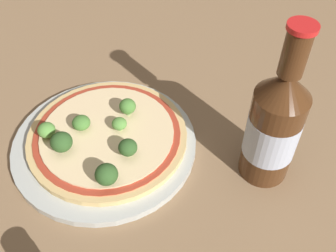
{
  "coord_description": "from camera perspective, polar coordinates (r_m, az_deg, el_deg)",
  "views": [
    {
      "loc": [
        0.1,
        -0.4,
        0.47
      ],
      "look_at": [
        0.11,
        -0.02,
        0.06
      ],
      "focal_mm": 42.0,
      "sensor_mm": 36.0,
      "label": 1
    }
  ],
  "objects": [
    {
      "name": "ground_plane",
      "position": [
        0.62,
        -10.15,
        -2.9
      ],
      "size": [
        3.0,
        3.0,
        0.0
      ],
      "primitive_type": "plane",
      "color": "#846647"
    },
    {
      "name": "plate",
      "position": [
        0.62,
        -9.14,
        -2.46
      ],
      "size": [
        0.28,
        0.28,
        0.01
      ],
      "color": "#B2B7B2",
      "rests_on": "ground_plane"
    },
    {
      "name": "pizza",
      "position": [
        0.61,
        -8.78,
        -1.35
      ],
      "size": [
        0.24,
        0.24,
        0.01
      ],
      "color": "tan",
      "rests_on": "plate"
    },
    {
      "name": "broccoli_floret_0",
      "position": [
        0.61,
        -17.3,
        -0.89
      ],
      "size": [
        0.03,
        0.03,
        0.02
      ],
      "color": "#7A9E5B",
      "rests_on": "pizza"
    },
    {
      "name": "broccoli_floret_1",
      "position": [
        0.62,
        -5.89,
        2.84
      ],
      "size": [
        0.03,
        0.03,
        0.03
      ],
      "color": "#7A9E5B",
      "rests_on": "pizza"
    },
    {
      "name": "broccoli_floret_2",
      "position": [
        0.53,
        -8.92,
        -6.97
      ],
      "size": [
        0.03,
        0.03,
        0.03
      ],
      "color": "#7A9E5B",
      "rests_on": "pizza"
    },
    {
      "name": "broccoli_floret_3",
      "position": [
        0.61,
        -12.49,
        0.46
      ],
      "size": [
        0.03,
        0.03,
        0.02
      ],
      "color": "#7A9E5B",
      "rests_on": "pizza"
    },
    {
      "name": "broccoli_floret_4",
      "position": [
        0.6,
        -7.08,
        0.32
      ],
      "size": [
        0.02,
        0.02,
        0.02
      ],
      "color": "#7A9E5B",
      "rests_on": "pizza"
    },
    {
      "name": "broccoli_floret_5",
      "position": [
        0.58,
        -15.22,
        -2.26
      ],
      "size": [
        0.03,
        0.03,
        0.03
      ],
      "color": "#7A9E5B",
      "rests_on": "pizza"
    },
    {
      "name": "broccoli_floret_6",
      "position": [
        0.56,
        -5.85,
        -3.13
      ],
      "size": [
        0.03,
        0.03,
        0.03
      ],
      "color": "#7A9E5B",
      "rests_on": "pizza"
    },
    {
      "name": "beer_bottle",
      "position": [
        0.54,
        15.14,
        -0.0
      ],
      "size": [
        0.07,
        0.07,
        0.25
      ],
      "color": "#472814",
      "rests_on": "ground_plane"
    }
  ]
}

